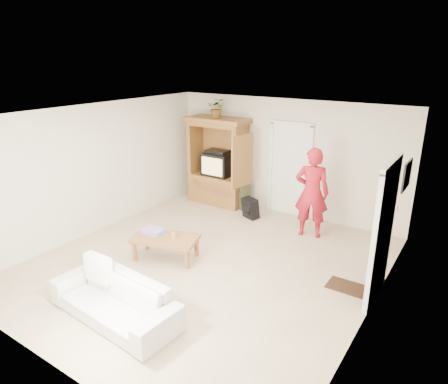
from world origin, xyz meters
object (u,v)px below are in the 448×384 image
Objects in this scene: armoire at (219,167)px; man at (312,193)px; sofa at (114,299)px; coffee_table at (165,240)px.

man is at bearing -12.14° from armoire.
man is 0.92× the size of sofa.
man is 4.27m from sofa.
coffee_table is (-1.75, -2.37, -0.54)m from man.
armoire reaches higher than man.
sofa is at bearing 57.76° from man.
armoire is 3.10m from coffee_table.
man reaches higher than coffee_table.
coffee_table is (-0.56, 1.68, 0.08)m from sofa.
man is (2.61, -0.56, 0.00)m from armoire.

